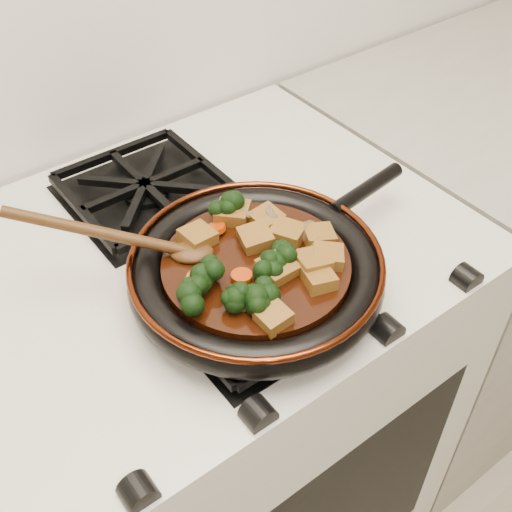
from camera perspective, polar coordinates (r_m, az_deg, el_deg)
stove at (r=1.27m, az=-4.03°, el=-14.28°), size 0.76×0.60×0.90m
burner_grate_front at (r=0.83m, az=-0.13°, el=-3.52°), size 0.23×0.23×0.03m
burner_grate_back at (r=1.01m, az=-9.80°, el=5.85°), size 0.23×0.23×0.03m
skillet at (r=0.82m, az=0.11°, el=-1.26°), size 0.45×0.33×0.05m
braising_sauce at (r=0.81m, az=0.00°, el=-1.08°), size 0.24×0.24×0.02m
tofu_cube_0 at (r=0.82m, az=-0.01°, el=1.54°), size 0.05×0.05×0.03m
tofu_cube_1 at (r=0.73m, az=1.56°, el=-5.49°), size 0.04×0.04×0.02m
tofu_cube_2 at (r=0.83m, az=2.83°, el=1.96°), size 0.05×0.05×0.02m
tofu_cube_3 at (r=0.83m, az=5.60°, el=1.72°), size 0.05×0.05×0.02m
tofu_cube_4 at (r=0.79m, az=5.00°, el=-0.68°), size 0.05×0.05×0.03m
tofu_cube_5 at (r=0.83m, az=-5.22°, el=1.62°), size 0.05×0.04×0.03m
tofu_cube_6 at (r=0.78m, az=5.62°, el=-2.06°), size 0.05×0.05×0.02m
tofu_cube_7 at (r=0.80m, az=6.41°, el=-0.10°), size 0.05×0.05×0.02m
tofu_cube_8 at (r=0.78m, az=1.88°, el=-1.19°), size 0.04×0.04×0.03m
tofu_cube_9 at (r=0.85m, az=0.93°, el=3.26°), size 0.04×0.04×0.02m
tofu_cube_10 at (r=0.86m, az=-2.06°, el=3.78°), size 0.06×0.06×0.02m
broccoli_floret_0 at (r=0.80m, az=2.39°, el=-0.17°), size 0.08×0.08×0.05m
broccoli_floret_1 at (r=0.74m, az=-1.15°, el=-3.98°), size 0.09×0.09×0.07m
broccoli_floret_2 at (r=0.77m, az=1.33°, el=-1.45°), size 0.08×0.08×0.07m
broccoli_floret_3 at (r=0.74m, az=-0.71°, el=-4.03°), size 0.08×0.08×0.06m
broccoli_floret_4 at (r=0.75m, az=-5.28°, el=-3.78°), size 0.07×0.07×0.07m
broccoli_floret_5 at (r=0.86m, az=-2.67°, el=4.00°), size 0.09×0.08×0.07m
broccoli_floret_6 at (r=0.74m, az=0.59°, el=-3.96°), size 0.08×0.08×0.06m
broccoli_floret_7 at (r=0.77m, az=-4.40°, el=-1.69°), size 0.06×0.06×0.06m
carrot_coin_0 at (r=0.78m, az=-1.28°, el=-1.81°), size 0.03×0.03×0.01m
carrot_coin_1 at (r=0.84m, az=4.44°, el=2.11°), size 0.03×0.03×0.02m
carrot_coin_2 at (r=0.78m, az=-5.21°, el=-2.16°), size 0.03×0.03×0.01m
carrot_coin_3 at (r=0.84m, az=-3.70°, el=2.39°), size 0.03×0.03×0.02m
carrot_coin_4 at (r=0.83m, az=-0.59°, el=1.70°), size 0.03×0.03×0.02m
carrot_coin_5 at (r=0.84m, az=2.95°, el=2.06°), size 0.03×0.03×0.01m
mushroom_slice_0 at (r=0.86m, az=0.60°, el=3.70°), size 0.04×0.04×0.02m
mushroom_slice_1 at (r=0.84m, az=4.89°, el=2.06°), size 0.04×0.04×0.03m
mushroom_slice_2 at (r=0.86m, az=-0.80°, el=3.69°), size 0.04×0.04×0.03m
mushroom_slice_3 at (r=0.86m, az=1.78°, el=3.54°), size 0.04×0.04×0.03m
mushroom_slice_4 at (r=0.81m, az=5.95°, el=0.59°), size 0.04×0.04×0.02m
wooden_spoon at (r=0.81m, az=-10.25°, el=1.31°), size 0.13×0.11×0.23m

